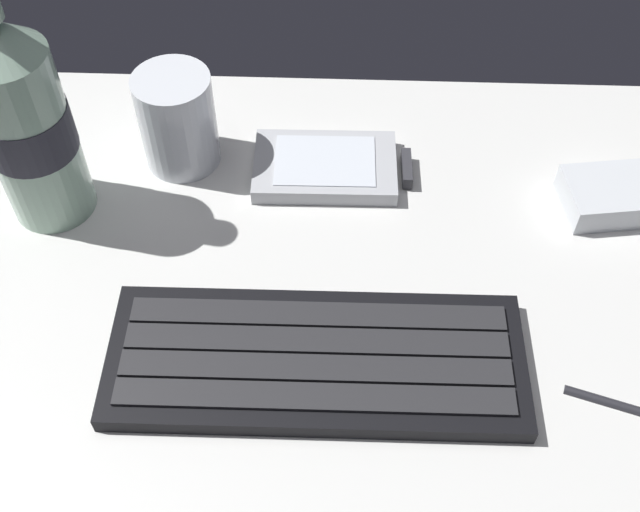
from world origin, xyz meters
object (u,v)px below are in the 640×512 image
Objects in this scene: juice_cup at (178,123)px; stylus_pen at (636,408)px; keyboard at (321,360)px; handheld_device at (333,167)px; water_bottle at (25,121)px; charger_block at (608,196)px.

juice_cup is 41.20cm from stylus_pen.
juice_cup reaches higher than keyboard.
juice_cup is at bearing 121.67° from keyboard.
stylus_pen is at bearing -7.21° from keyboard.
water_bottle is at bearing -168.98° from handheld_device.
stylus_pen is (-1.43, -18.72, -0.85)cm from charger_block.
water_bottle is 2.97× the size of charger_block.
water_bottle is at bearing 175.99° from stylus_pen.
stylus_pen is at bearing -45.93° from handheld_device.
water_bottle is at bearing -149.11° from juice_cup.
juice_cup reaches higher than stylus_pen.
handheld_device is 30.19cm from stylus_pen.
charger_block is 18.79cm from stylus_pen.
keyboard reaches higher than stylus_pen.
water_bottle reaches higher than stylus_pen.
water_bottle reaches higher than charger_block.
stylus_pen is (43.66, -17.28, -8.66)cm from water_bottle.
keyboard is 27.90cm from water_bottle.
handheld_device is 0.62× the size of water_bottle.
keyboard is 2.26× the size of handheld_device.
keyboard is 1.40× the size of water_bottle.
water_bottle reaches higher than juice_cup.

